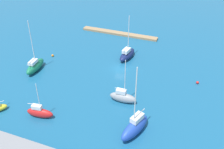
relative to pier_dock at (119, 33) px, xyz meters
The scene contains 9 objects.
water 20.93m from the pier_dock, 110.11° to the left, with size 160.00×160.00×0.00m, color #19567F.
pier_dock is the anchor object (origin of this frame).
sailboat_red_center_basin 42.52m from the pier_dock, 88.15° to the left, with size 5.63×2.31×8.07m.
sailboat_gray_far_north 34.38m from the pier_dock, 111.05° to the left, with size 5.88×1.98×10.35m.
sailboat_blue_off_beacon 43.69m from the pier_dock, 113.47° to the left, with size 4.50×7.89×14.56m.
sailboat_navy_east_end 15.80m from the pier_dock, 117.53° to the left, with size 3.57×7.53×12.06m.
sailboat_green_outer_mooring 30.86m from the pier_dock, 66.34° to the left, with size 2.70×7.48×13.18m.
mooring_buoy_orange 23.85m from the pier_dock, 59.09° to the left, with size 0.64×0.64×0.64m, color orange.
mooring_buoy_red 32.92m from the pier_dock, 143.77° to the left, with size 0.66×0.66×0.66m, color red.
Camera 1 is at (-18.79, 54.17, 35.68)m, focal length 42.09 mm.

